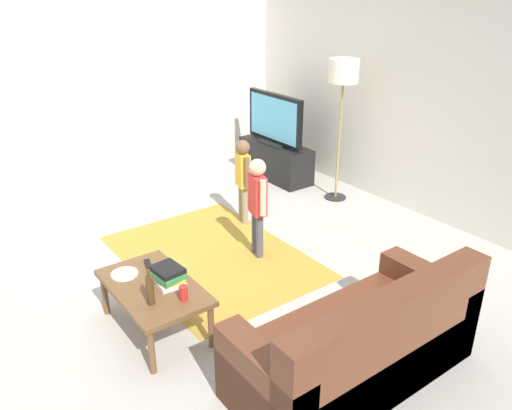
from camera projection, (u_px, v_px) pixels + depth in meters
The scene contains 16 objects.
ground at pixel (205, 283), 4.85m from camera, with size 7.80×7.80×0.00m, color #B2ADA3.
wall_back at pixel (423, 100), 5.92m from camera, with size 6.00×0.12×2.70m, color silver.
wall_left at pixel (79, 89), 6.51m from camera, with size 0.12×6.00×2.70m, color silver.
area_rug at pixel (213, 256), 5.31m from camera, with size 2.20×1.60×0.01m, color #B28C33.
tv_stand at pixel (275, 161), 7.35m from camera, with size 1.20×0.44×0.50m.
tv at pixel (275, 120), 7.10m from camera, with size 1.10×0.28×0.71m.
couch at pixel (362, 349), 3.54m from camera, with size 0.80×1.80×0.86m.
floor_lamp at pixel (343, 79), 6.11m from camera, with size 0.36×0.36×1.78m.
child_near_tv at pixel (243, 174), 5.83m from camera, with size 0.33×0.17×1.00m.
child_center at pixel (257, 199), 5.10m from camera, with size 0.34×0.18×1.05m.
coffee_table at pixel (154, 290), 4.06m from camera, with size 1.00×0.60×0.42m.
book_stack at pixel (168, 275), 4.04m from camera, with size 0.29×0.23×0.14m.
bottle at pixel (150, 290), 3.76m from camera, with size 0.06×0.06×0.29m.
tv_remote at pixel (148, 265), 4.31m from camera, with size 0.17×0.05×0.02m, color black.
soda_can at pixel (184, 293), 3.83m from camera, with size 0.07×0.07×0.12m, color red.
plate at pixel (125, 274), 4.18m from camera, with size 0.22×0.22×0.02m.
Camera 1 is at (3.62, -2.05, 2.63)m, focal length 35.92 mm.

